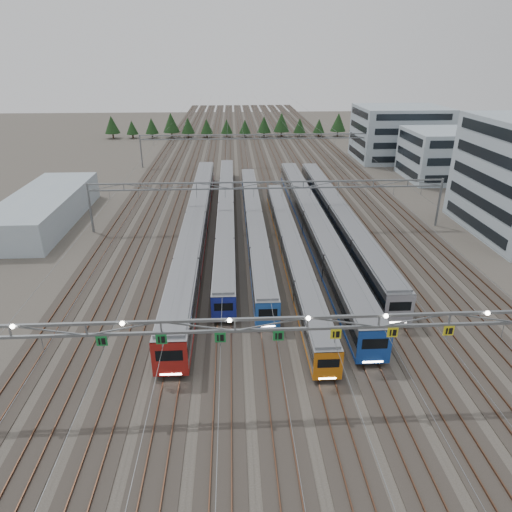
{
  "coord_description": "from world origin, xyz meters",
  "views": [
    {
      "loc": [
        -5.54,
        -29.67,
        26.38
      ],
      "look_at": [
        -2.86,
        21.33,
        3.5
      ],
      "focal_mm": 32.0,
      "sensor_mm": 36.0,
      "label": 1
    }
  ],
  "objects_px": {
    "train_d": "(291,247)",
    "train_e": "(313,223)",
    "train_a": "(196,223)",
    "gantry_mid": "(268,191)",
    "west_shed": "(45,208)",
    "depot_bldg_mid": "(439,155)",
    "depot_bldg_north": "(399,133)",
    "gantry_far": "(254,140)",
    "train_f": "(338,216)",
    "train_c": "(254,221)",
    "train_b": "(226,211)",
    "gantry_near": "(307,326)"
  },
  "relations": [
    {
      "from": "train_d",
      "to": "depot_bldg_north",
      "type": "bearing_deg",
      "value": 60.17
    },
    {
      "from": "gantry_mid",
      "to": "train_e",
      "type": "bearing_deg",
      "value": -29.81
    },
    {
      "from": "train_c",
      "to": "west_shed",
      "type": "bearing_deg",
      "value": 169.22
    },
    {
      "from": "gantry_near",
      "to": "depot_bldg_north",
      "type": "height_order",
      "value": "depot_bldg_north"
    },
    {
      "from": "train_d",
      "to": "depot_bldg_mid",
      "type": "bearing_deg",
      "value": 47.92
    },
    {
      "from": "train_c",
      "to": "train_d",
      "type": "height_order",
      "value": "train_c"
    },
    {
      "from": "train_a",
      "to": "gantry_far",
      "type": "bearing_deg",
      "value": 76.87
    },
    {
      "from": "train_b",
      "to": "train_d",
      "type": "height_order",
      "value": "train_b"
    },
    {
      "from": "depot_bldg_mid",
      "to": "train_f",
      "type": "bearing_deg",
      "value": -133.47
    },
    {
      "from": "train_b",
      "to": "gantry_near",
      "type": "relative_size",
      "value": 1.15
    },
    {
      "from": "train_a",
      "to": "west_shed",
      "type": "relative_size",
      "value": 2.28
    },
    {
      "from": "train_b",
      "to": "depot_bldg_north",
      "type": "relative_size",
      "value": 2.94
    },
    {
      "from": "train_c",
      "to": "gantry_far",
      "type": "height_order",
      "value": "gantry_far"
    },
    {
      "from": "train_a",
      "to": "train_e",
      "type": "distance_m",
      "value": 18.01
    },
    {
      "from": "west_shed",
      "to": "train_c",
      "type": "bearing_deg",
      "value": -10.78
    },
    {
      "from": "train_f",
      "to": "gantry_near",
      "type": "bearing_deg",
      "value": -106.03
    },
    {
      "from": "train_e",
      "to": "gantry_far",
      "type": "height_order",
      "value": "gantry_far"
    },
    {
      "from": "gantry_far",
      "to": "depot_bldg_mid",
      "type": "relative_size",
      "value": 3.52
    },
    {
      "from": "gantry_mid",
      "to": "train_f",
      "type": "bearing_deg",
      "value": -4.01
    },
    {
      "from": "train_d",
      "to": "train_e",
      "type": "relative_size",
      "value": 0.8
    },
    {
      "from": "train_a",
      "to": "gantry_mid",
      "type": "bearing_deg",
      "value": 16.06
    },
    {
      "from": "gantry_near",
      "to": "gantry_mid",
      "type": "xyz_separation_m",
      "value": [
        0.05,
        40.12,
        -0.7
      ]
    },
    {
      "from": "gantry_mid",
      "to": "depot_bldg_mid",
      "type": "relative_size",
      "value": 3.52
    },
    {
      "from": "train_c",
      "to": "train_f",
      "type": "bearing_deg",
      "value": 3.45
    },
    {
      "from": "train_f",
      "to": "train_a",
      "type": "bearing_deg",
      "value": -173.78
    },
    {
      "from": "train_f",
      "to": "west_shed",
      "type": "bearing_deg",
      "value": 173.13
    },
    {
      "from": "train_a",
      "to": "train_f",
      "type": "height_order",
      "value": "train_a"
    },
    {
      "from": "train_c",
      "to": "depot_bldg_mid",
      "type": "relative_size",
      "value": 3.58
    },
    {
      "from": "train_a",
      "to": "train_f",
      "type": "relative_size",
      "value": 1.16
    },
    {
      "from": "train_d",
      "to": "depot_bldg_north",
      "type": "xyz_separation_m",
      "value": [
        36.42,
        63.52,
        4.86
      ]
    },
    {
      "from": "train_b",
      "to": "train_a",
      "type": "bearing_deg",
      "value": -123.99
    },
    {
      "from": "west_shed",
      "to": "gantry_mid",
      "type": "bearing_deg",
      "value": -7.73
    },
    {
      "from": "train_b",
      "to": "west_shed",
      "type": "bearing_deg",
      "value": 176.98
    },
    {
      "from": "gantry_near",
      "to": "depot_bldg_north",
      "type": "distance_m",
      "value": 99.2
    },
    {
      "from": "gantry_mid",
      "to": "depot_bldg_north",
      "type": "relative_size",
      "value": 2.56
    },
    {
      "from": "gantry_far",
      "to": "depot_bldg_north",
      "type": "bearing_deg",
      "value": 9.13
    },
    {
      "from": "train_a",
      "to": "train_b",
      "type": "xyz_separation_m",
      "value": [
        4.5,
        6.67,
        -0.33
      ]
    },
    {
      "from": "train_d",
      "to": "train_b",
      "type": "bearing_deg",
      "value": 119.76
    },
    {
      "from": "gantry_near",
      "to": "west_shed",
      "type": "relative_size",
      "value": 1.88
    },
    {
      "from": "gantry_mid",
      "to": "gantry_far",
      "type": "relative_size",
      "value": 1.0
    },
    {
      "from": "train_b",
      "to": "train_e",
      "type": "distance_m",
      "value": 15.35
    },
    {
      "from": "train_c",
      "to": "depot_bldg_mid",
      "type": "xyz_separation_m",
      "value": [
        43.03,
        31.97,
        3.43
      ]
    },
    {
      "from": "depot_bldg_mid",
      "to": "train_e",
      "type": "bearing_deg",
      "value": -134.83
    },
    {
      "from": "gantry_near",
      "to": "gantry_mid",
      "type": "height_order",
      "value": "gantry_near"
    },
    {
      "from": "train_d",
      "to": "gantry_mid",
      "type": "xyz_separation_m",
      "value": [
        -2.25,
        12.3,
        4.46
      ]
    },
    {
      "from": "train_d",
      "to": "depot_bldg_north",
      "type": "distance_m",
      "value": 73.38
    },
    {
      "from": "train_a",
      "to": "gantry_far",
      "type": "distance_m",
      "value": 49.7
    },
    {
      "from": "train_e",
      "to": "train_d",
      "type": "bearing_deg",
      "value": -118.07
    },
    {
      "from": "gantry_near",
      "to": "depot_bldg_mid",
      "type": "height_order",
      "value": "depot_bldg_mid"
    },
    {
      "from": "train_e",
      "to": "west_shed",
      "type": "bearing_deg",
      "value": 168.53
    }
  ]
}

